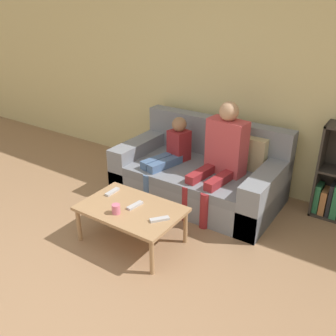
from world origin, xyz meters
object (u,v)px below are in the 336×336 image
(cup_near, at_px, (116,209))
(tv_remote_2, at_px, (160,219))
(couch, at_px, (201,175))
(person_child, at_px, (168,155))
(coffee_table, at_px, (131,211))
(tv_remote_1, at_px, (135,205))
(tv_remote_0, at_px, (112,192))
(person_adult, at_px, (222,151))

(cup_near, relative_size, tv_remote_2, 0.54)
(couch, relative_size, person_child, 2.02)
(couch, xyz_separation_m, person_child, (-0.33, -0.16, 0.22))
(couch, bearing_deg, tv_remote_2, -78.27)
(couch, xyz_separation_m, coffee_table, (-0.10, -1.12, 0.06))
(coffee_table, xyz_separation_m, tv_remote_1, (0.02, 0.04, 0.05))
(tv_remote_0, xyz_separation_m, tv_remote_2, (0.66, -0.14, 0.00))
(person_adult, relative_size, tv_remote_1, 6.61)
(person_adult, distance_m, tv_remote_2, 1.10)
(couch, bearing_deg, coffee_table, -94.88)
(coffee_table, xyz_separation_m, tv_remote_2, (0.33, -0.03, 0.05))
(couch, bearing_deg, person_child, -153.58)
(person_child, distance_m, cup_near, 1.12)
(person_adult, relative_size, cup_near, 13.22)
(couch, relative_size, cup_near, 20.53)
(tv_remote_0, xyz_separation_m, tv_remote_1, (0.34, -0.08, 0.00))
(person_adult, bearing_deg, tv_remote_0, -121.24)
(person_child, relative_size, tv_remote_2, 5.47)
(person_child, relative_size, tv_remote_1, 5.08)
(person_child, bearing_deg, couch, 39.64)
(tv_remote_1, bearing_deg, couch, 93.67)
(cup_near, distance_m, tv_remote_1, 0.20)
(tv_remote_1, height_order, tv_remote_2, same)
(coffee_table, bearing_deg, couch, 85.12)
(person_child, distance_m, tv_remote_2, 1.14)
(couch, xyz_separation_m, person_adult, (0.29, -0.09, 0.38))
(coffee_table, distance_m, person_child, 1.00)
(cup_near, bearing_deg, tv_remote_0, 136.79)
(person_adult, bearing_deg, coffee_table, -103.92)
(person_child, bearing_deg, tv_remote_0, -82.92)
(coffee_table, bearing_deg, person_adult, 69.63)
(person_child, xyz_separation_m, tv_remote_1, (0.25, -0.92, -0.11))
(couch, distance_m, coffee_table, 1.13)
(person_adult, height_order, person_child, person_adult)
(person_adult, height_order, tv_remote_2, person_adult)
(cup_near, xyz_separation_m, tv_remote_1, (0.06, 0.18, -0.03))
(person_child, height_order, tv_remote_2, person_child)
(couch, height_order, tv_remote_1, couch)
(coffee_table, relative_size, tv_remote_2, 5.68)
(couch, relative_size, coffee_table, 1.94)
(coffee_table, relative_size, tv_remote_0, 5.41)
(tv_remote_1, relative_size, tv_remote_2, 1.08)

